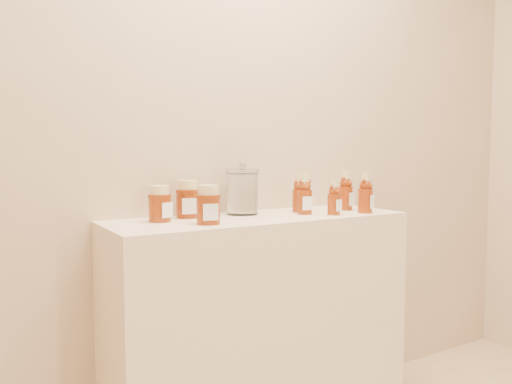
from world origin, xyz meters
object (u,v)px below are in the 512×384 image
bear_bottle_front_left (334,195)px  honey_jar_left (160,204)px  glass_canister (242,190)px  bear_bottle_back_left (305,191)px  display_table (260,328)px

bear_bottle_front_left → honey_jar_left: bearing=152.6°
honey_jar_left → glass_canister: (0.36, 0.03, 0.04)m
bear_bottle_back_left → bear_bottle_front_left: bearing=-27.2°
honey_jar_left → glass_canister: glass_canister is taller
glass_canister → honey_jar_left: bearing=-175.4°
bear_bottle_back_left → glass_canister: glass_canister is taller
honey_jar_left → bear_bottle_back_left: bearing=-30.6°
display_table → honey_jar_left: 0.65m
bear_bottle_front_left → glass_canister: glass_canister is taller
honey_jar_left → glass_canister: bearing=-17.0°
bear_bottle_back_left → glass_canister: (-0.22, 0.12, 0.01)m
display_table → bear_bottle_front_left: bearing=-20.6°
bear_bottle_back_left → honey_jar_left: (-0.58, 0.09, -0.03)m
bear_bottle_back_left → glass_canister: size_ratio=0.92×
display_table → bear_bottle_back_left: (0.20, -0.03, 0.54)m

